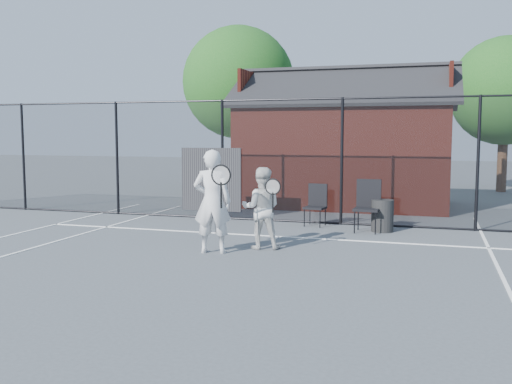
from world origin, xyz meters
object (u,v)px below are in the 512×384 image
(clubhouse, at_px, (346,152))
(chair_left, at_px, (315,206))
(player_front, at_px, (212,201))
(waste_bin, at_px, (382,216))
(chair_right, at_px, (367,207))
(player_back, at_px, (261,208))

(clubhouse, height_order, chair_left, clubhouse)
(player_front, distance_m, waste_bin, 4.27)
(chair_right, height_order, waste_bin, chair_right)
(clubhouse, distance_m, player_back, 7.34)
(player_front, bearing_deg, chair_right, 51.31)
(chair_right, xyz_separation_m, waste_bin, (0.32, 0.19, -0.21))
(waste_bin, bearing_deg, chair_left, 168.97)
(player_back, bearing_deg, waste_bin, 51.88)
(player_back, bearing_deg, clubhouse, 86.16)
(player_back, xyz_separation_m, waste_bin, (2.01, 2.57, -0.41))
(player_front, xyz_separation_m, chair_right, (2.42, 3.02, -0.38))
(chair_left, relative_size, chair_right, 0.85)
(chair_left, bearing_deg, player_front, -100.49)
(clubhouse, xyz_separation_m, waste_bin, (1.53, -4.71, -1.25))
(player_front, height_order, chair_right, player_front)
(chair_left, height_order, waste_bin, chair_left)
(clubhouse, relative_size, chair_right, 5.78)
(chair_right, relative_size, waste_bin, 1.59)
(clubhouse, height_order, chair_right, clubhouse)
(player_back, bearing_deg, chair_right, 54.49)
(clubhouse, height_order, player_back, clubhouse)
(player_front, height_order, waste_bin, player_front)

